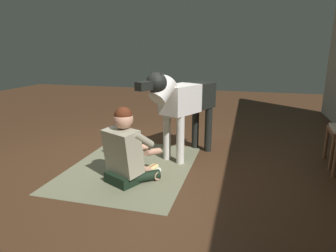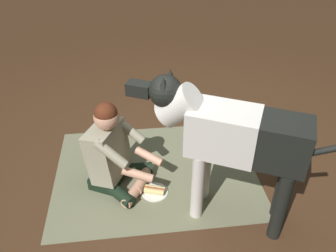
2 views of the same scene
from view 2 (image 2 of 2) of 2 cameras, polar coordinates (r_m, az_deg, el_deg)
name	(u,v)px [view 2 (image 2 of 2)]	position (r m, az deg, el deg)	size (l,w,h in m)	color
ground_plane	(178,167)	(3.38, 1.75, -6.93)	(13.84, 13.84, 0.00)	#442A19
area_rug	(156,171)	(3.34, -2.07, -7.57)	(1.91, 1.46, 0.01)	#6F6F53
person_sitting_on_floor	(113,154)	(3.03, -9.13, -4.57)	(0.70, 0.63, 0.85)	black
large_dog	(230,137)	(2.51, 10.38, -1.80)	(1.39, 0.78, 1.21)	silver
hot_dog_on_plate	(155,191)	(3.12, -2.25, -10.73)	(0.24, 0.24, 0.06)	white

